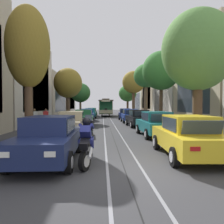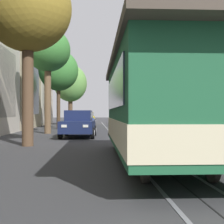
{
  "view_description": "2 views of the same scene",
  "coord_description": "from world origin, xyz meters",
  "px_view_note": "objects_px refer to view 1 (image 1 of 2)",
  "views": [
    {
      "loc": [
        -0.68,
        -6.08,
        1.94
      ],
      "look_at": [
        0.74,
        23.89,
        1.06
      ],
      "focal_mm": 33.15,
      "sensor_mm": 36.0,
      "label": 1
    },
    {
      "loc": [
        1.75,
        42.17,
        1.42
      ],
      "look_at": [
        -0.48,
        4.57,
        1.56
      ],
      "focal_mm": 49.66,
      "sensor_mm": 36.0,
      "label": 2
    }
  ],
  "objects_px": {
    "parked_car_green_mid_left": "(84,118)",
    "pedestrian_on_left_pavement": "(35,117)",
    "parked_car_black_mid_right": "(138,118)",
    "pedestrian_crossing_far": "(143,113)",
    "parked_car_blue_fourth_left": "(87,115)",
    "parked_car_navy_fifth_right": "(125,114)",
    "street_tree_kerb_right_second": "(161,71)",
    "motorcycle_with_rider": "(87,139)",
    "street_tree_kerb_left_mid": "(80,93)",
    "street_tree_kerb_left_second": "(68,83)",
    "cable_car_trolley": "(106,107)",
    "parked_car_yellow_near_right": "(187,136)",
    "street_tree_kerb_right_near": "(198,51)",
    "street_tree_kerb_right_far": "(128,94)",
    "street_tree_kerb_right_fourth": "(133,83)",
    "street_tree_kerb_left_near": "(28,48)",
    "parked_car_green_sixth_left": "(92,112)",
    "parked_car_beige_second_left": "(72,123)",
    "parked_car_blue_fourth_right": "(130,116)",
    "pedestrian_on_right_pavement": "(46,116)",
    "parked_car_teal_fifth_left": "(90,113)",
    "parked_car_navy_near_left": "(50,138)",
    "parked_car_teal_second_right": "(156,124)"
  },
  "relations": [
    {
      "from": "parked_car_green_mid_left",
      "to": "pedestrian_on_left_pavement",
      "type": "xyz_separation_m",
      "value": [
        -4.25,
        -1.64,
        0.15
      ]
    },
    {
      "from": "parked_car_black_mid_right",
      "to": "pedestrian_crossing_far",
      "type": "bearing_deg",
      "value": 76.82
    },
    {
      "from": "parked_car_green_mid_left",
      "to": "parked_car_blue_fourth_left",
      "type": "distance_m",
      "value": 6.66
    },
    {
      "from": "parked_car_navy_fifth_right",
      "to": "street_tree_kerb_right_second",
      "type": "relative_size",
      "value": 0.61
    },
    {
      "from": "parked_car_green_mid_left",
      "to": "motorcycle_with_rider",
      "type": "xyz_separation_m",
      "value": [
        1.32,
        -13.76,
        0.06
      ]
    },
    {
      "from": "parked_car_black_mid_right",
      "to": "pedestrian_on_left_pavement",
      "type": "bearing_deg",
      "value": -177.57
    },
    {
      "from": "parked_car_black_mid_right",
      "to": "street_tree_kerb_left_mid",
      "type": "xyz_separation_m",
      "value": [
        -7.44,
        19.26,
        3.58
      ]
    },
    {
      "from": "street_tree_kerb_left_second",
      "to": "cable_car_trolley",
      "type": "height_order",
      "value": "street_tree_kerb_left_second"
    },
    {
      "from": "parked_car_yellow_near_right",
      "to": "street_tree_kerb_right_near",
      "type": "relative_size",
      "value": 0.62
    },
    {
      "from": "parked_car_yellow_near_right",
      "to": "street_tree_kerb_left_mid",
      "type": "bearing_deg",
      "value": 103.28
    },
    {
      "from": "street_tree_kerb_right_far",
      "to": "pedestrian_on_left_pavement",
      "type": "distance_m",
      "value": 27.89
    },
    {
      "from": "street_tree_kerb_right_fourth",
      "to": "pedestrian_crossing_far",
      "type": "relative_size",
      "value": 4.84
    },
    {
      "from": "parked_car_navy_fifth_right",
      "to": "street_tree_kerb_left_second",
      "type": "bearing_deg",
      "value": -149.21
    },
    {
      "from": "street_tree_kerb_left_near",
      "to": "street_tree_kerb_left_mid",
      "type": "relative_size",
      "value": 1.26
    },
    {
      "from": "motorcycle_with_rider",
      "to": "parked_car_green_sixth_left",
      "type": "bearing_deg",
      "value": 92.54
    },
    {
      "from": "parked_car_beige_second_left",
      "to": "street_tree_kerb_right_fourth",
      "type": "relative_size",
      "value": 0.56
    },
    {
      "from": "parked_car_green_mid_left",
      "to": "parked_car_blue_fourth_right",
      "type": "distance_m",
      "value": 6.32
    },
    {
      "from": "street_tree_kerb_left_mid",
      "to": "street_tree_kerb_right_second",
      "type": "bearing_deg",
      "value": -62.72
    },
    {
      "from": "street_tree_kerb_left_near",
      "to": "pedestrian_on_right_pavement",
      "type": "relative_size",
      "value": 4.68
    },
    {
      "from": "parked_car_beige_second_left",
      "to": "street_tree_kerb_right_far",
      "type": "height_order",
      "value": "street_tree_kerb_right_far"
    },
    {
      "from": "street_tree_kerb_right_far",
      "to": "street_tree_kerb_right_fourth",
      "type": "bearing_deg",
      "value": -90.89
    },
    {
      "from": "street_tree_kerb_right_far",
      "to": "parked_car_green_sixth_left",
      "type": "bearing_deg",
      "value": -150.44
    },
    {
      "from": "parked_car_yellow_near_right",
      "to": "pedestrian_on_right_pavement",
      "type": "xyz_separation_m",
      "value": [
        -9.16,
        14.3,
        0.14
      ]
    },
    {
      "from": "parked_car_green_sixth_left",
      "to": "street_tree_kerb_left_second",
      "type": "bearing_deg",
      "value": -98.72
    },
    {
      "from": "parked_car_green_sixth_left",
      "to": "street_tree_kerb_right_near",
      "type": "bearing_deg",
      "value": -75.94
    },
    {
      "from": "street_tree_kerb_right_fourth",
      "to": "pedestrian_on_left_pavement",
      "type": "distance_m",
      "value": 20.17
    },
    {
      "from": "parked_car_beige_second_left",
      "to": "pedestrian_on_left_pavement",
      "type": "distance_m",
      "value": 6.06
    },
    {
      "from": "parked_car_green_sixth_left",
      "to": "pedestrian_on_left_pavement",
      "type": "height_order",
      "value": "pedestrian_on_left_pavement"
    },
    {
      "from": "parked_car_blue_fourth_left",
      "to": "parked_car_teal_fifth_left",
      "type": "distance_m",
      "value": 6.13
    },
    {
      "from": "parked_car_yellow_near_right",
      "to": "motorcycle_with_rider",
      "type": "bearing_deg",
      "value": -165.08
    },
    {
      "from": "pedestrian_on_right_pavement",
      "to": "pedestrian_crossing_far",
      "type": "xyz_separation_m",
      "value": [
        12.07,
        8.93,
        -0.03
      ]
    },
    {
      "from": "parked_car_blue_fourth_left",
      "to": "street_tree_kerb_left_mid",
      "type": "relative_size",
      "value": 0.71
    },
    {
      "from": "parked_car_green_sixth_left",
      "to": "street_tree_kerb_right_second",
      "type": "height_order",
      "value": "street_tree_kerb_right_second"
    },
    {
      "from": "parked_car_green_sixth_left",
      "to": "street_tree_kerb_right_near",
      "type": "height_order",
      "value": "street_tree_kerb_right_near"
    },
    {
      "from": "motorcycle_with_rider",
      "to": "pedestrian_crossing_far",
      "type": "xyz_separation_m",
      "value": [
        6.64,
        24.22,
        0.05
      ]
    },
    {
      "from": "parked_car_navy_fifth_right",
      "to": "street_tree_kerb_left_second",
      "type": "distance_m",
      "value": 9.53
    },
    {
      "from": "parked_car_blue_fourth_right",
      "to": "parked_car_navy_fifth_right",
      "type": "relative_size",
      "value": 0.99
    },
    {
      "from": "cable_car_trolley",
      "to": "pedestrian_on_left_pavement",
      "type": "bearing_deg",
      "value": -107.72
    },
    {
      "from": "street_tree_kerb_left_second",
      "to": "street_tree_kerb_right_fourth",
      "type": "relative_size",
      "value": 0.83
    },
    {
      "from": "parked_car_navy_near_left",
      "to": "street_tree_kerb_left_second",
      "type": "xyz_separation_m",
      "value": [
        -2.31,
        18.14,
        3.88
      ]
    },
    {
      "from": "street_tree_kerb_right_far",
      "to": "street_tree_kerb_left_mid",
      "type": "bearing_deg",
      "value": -149.88
    },
    {
      "from": "parked_car_black_mid_right",
      "to": "parked_car_teal_fifth_left",
      "type": "bearing_deg",
      "value": 110.81
    },
    {
      "from": "pedestrian_on_left_pavement",
      "to": "pedestrian_on_right_pavement",
      "type": "bearing_deg",
      "value": 87.46
    },
    {
      "from": "parked_car_teal_second_right",
      "to": "cable_car_trolley",
      "type": "height_order",
      "value": "cable_car_trolley"
    },
    {
      "from": "parked_car_blue_fourth_left",
      "to": "pedestrian_crossing_far",
      "type": "bearing_deg",
      "value": 25.03
    },
    {
      "from": "parked_car_yellow_near_right",
      "to": "street_tree_kerb_left_near",
      "type": "height_order",
      "value": "street_tree_kerb_left_near"
    },
    {
      "from": "street_tree_kerb_left_near",
      "to": "cable_car_trolley",
      "type": "bearing_deg",
      "value": 79.78
    },
    {
      "from": "pedestrian_crossing_far",
      "to": "parked_car_yellow_near_right",
      "type": "bearing_deg",
      "value": -97.13
    },
    {
      "from": "parked_car_navy_near_left",
      "to": "pedestrian_crossing_far",
      "type": "height_order",
      "value": "pedestrian_crossing_far"
    },
    {
      "from": "street_tree_kerb_right_second",
      "to": "pedestrian_on_left_pavement",
      "type": "distance_m",
      "value": 12.54
    }
  ]
}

